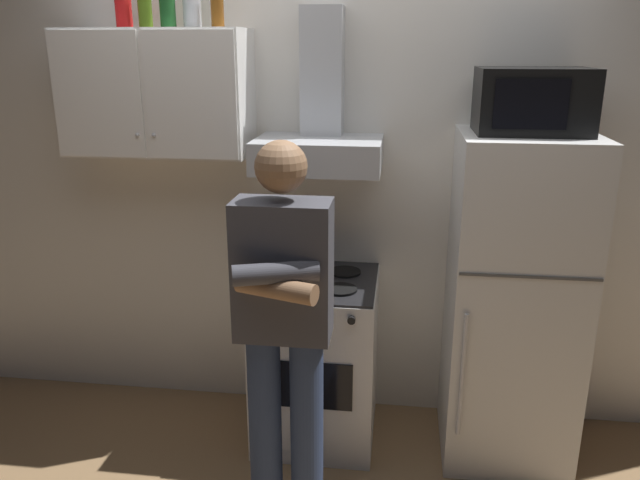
# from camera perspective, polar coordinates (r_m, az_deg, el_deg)

# --- Properties ---
(ground_plane) EXTENTS (7.00, 7.00, 0.00)m
(ground_plane) POSITION_cam_1_polar(r_m,az_deg,el_deg) (3.27, -0.00, -19.60)
(ground_plane) COLOR olive
(back_wall_tiled) EXTENTS (4.80, 0.10, 2.70)m
(back_wall_tiled) POSITION_cam_1_polar(r_m,az_deg,el_deg) (3.27, 1.39, 6.48)
(back_wall_tiled) COLOR silver
(back_wall_tiled) RESTS_ON ground_plane
(upper_cabinet) EXTENTS (0.90, 0.37, 0.60)m
(upper_cabinet) POSITION_cam_1_polar(r_m,az_deg,el_deg) (3.20, -14.73, 12.94)
(upper_cabinet) COLOR white
(stove_oven) EXTENTS (0.60, 0.62, 0.87)m
(stove_oven) POSITION_cam_1_polar(r_m,az_deg,el_deg) (3.25, -0.30, -10.79)
(stove_oven) COLOR white
(stove_oven) RESTS_ON ground_plane
(range_hood) EXTENTS (0.60, 0.44, 0.75)m
(range_hood) POSITION_cam_1_polar(r_m,az_deg,el_deg) (3.01, -0.01, 10.33)
(range_hood) COLOR #B7BABF
(refrigerator) EXTENTS (0.60, 0.62, 1.60)m
(refrigerator) POSITION_cam_1_polar(r_m,az_deg,el_deg) (3.12, 17.32, -5.43)
(refrigerator) COLOR silver
(refrigerator) RESTS_ON ground_plane
(microwave) EXTENTS (0.48, 0.37, 0.28)m
(microwave) POSITION_cam_1_polar(r_m,az_deg,el_deg) (2.92, 18.94, 12.00)
(microwave) COLOR black
(microwave) RESTS_ON refrigerator
(person_standing) EXTENTS (0.38, 0.33, 1.64)m
(person_standing) POSITION_cam_1_polar(r_m,az_deg,el_deg) (2.51, -3.36, -7.76)
(person_standing) COLOR navy
(person_standing) RESTS_ON ground_plane
(bottle_canister_steel) EXTENTS (0.08, 0.08, 0.23)m
(bottle_canister_steel) POSITION_cam_1_polar(r_m,az_deg,el_deg) (3.16, -11.71, 20.49)
(bottle_canister_steel) COLOR #B2B5BA
(bottle_canister_steel) RESTS_ON upper_cabinet
(bottle_olive_oil) EXTENTS (0.06, 0.06, 0.24)m
(bottle_olive_oil) POSITION_cam_1_polar(r_m,az_deg,el_deg) (3.20, -15.84, 20.31)
(bottle_olive_oil) COLOR #4C6B19
(bottle_olive_oil) RESTS_ON upper_cabinet
(bottle_beer_brown) EXTENTS (0.06, 0.06, 0.25)m
(bottle_beer_brown) POSITION_cam_1_polar(r_m,az_deg,el_deg) (3.11, -9.46, 20.90)
(bottle_beer_brown) COLOR brown
(bottle_beer_brown) RESTS_ON upper_cabinet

